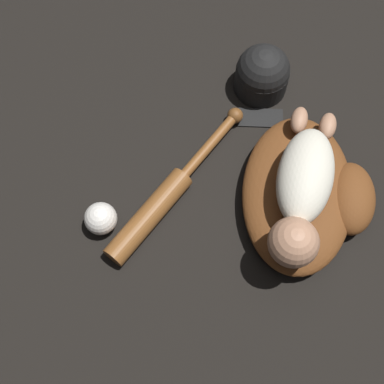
{
  "coord_description": "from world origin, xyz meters",
  "views": [
    {
      "loc": [
        0.48,
        -0.08,
        1.13
      ],
      "look_at": [
        0.05,
        -0.2,
        0.07
      ],
      "focal_mm": 50.0,
      "sensor_mm": 36.0,
      "label": 1
    }
  ],
  "objects": [
    {
      "name": "baseball_bat",
      "position": [
        0.06,
        -0.26,
        0.03
      ],
      "size": [
        0.44,
        0.21,
        0.05
      ],
      "color": "brown",
      "rests_on": "ground"
    },
    {
      "name": "baseball",
      "position": [
        0.15,
        -0.38,
        0.04
      ],
      "size": [
        0.07,
        0.07,
        0.07
      ],
      "color": "white",
      "rests_on": "ground"
    },
    {
      "name": "baby_figure",
      "position": [
        0.01,
        0.02,
        0.13
      ],
      "size": [
        0.38,
        0.12,
        0.1
      ],
      "color": "silver",
      "rests_on": "baseball_glove"
    },
    {
      "name": "ground_plane",
      "position": [
        0.0,
        0.0,
        0.0
      ],
      "size": [
        6.0,
        6.0,
        0.0
      ],
      "primitive_type": "plane",
      "color": "black"
    },
    {
      "name": "baseball_glove",
      "position": [
        -0.03,
        0.04,
        0.04
      ],
      "size": [
        0.41,
        0.33,
        0.08
      ],
      "color": "brown",
      "rests_on": "ground"
    },
    {
      "name": "baseball_cap",
      "position": [
        -0.3,
        -0.12,
        0.05
      ],
      "size": [
        0.19,
        0.15,
        0.13
      ],
      "color": "black",
      "rests_on": "ground"
    }
  ]
}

